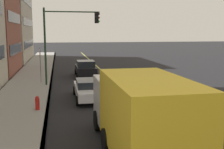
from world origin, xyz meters
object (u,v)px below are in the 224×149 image
car_black (86,68)px  truck_yellow (139,111)px  fire_hydrant (37,104)px  car_white (89,89)px  traffic_light_mast (65,33)px  street_sign_post (40,63)px

car_black → truck_yellow: (-18.41, -0.19, 0.79)m
car_black → fire_hydrant: (-12.21, 3.88, -0.35)m
car_white → car_black: car_black is taller
truck_yellow → car_black: bearing=0.6°
traffic_light_mast → street_sign_post: bearing=61.2°
car_black → street_sign_post: 5.54m
car_black → fire_hydrant: size_ratio=4.85×
car_white → truck_yellow: size_ratio=0.65×
fire_hydrant → traffic_light_mast: bearing=-13.7°
car_white → truck_yellow: (-8.74, -0.91, 0.91)m
car_white → truck_yellow: 8.84m
truck_yellow → fire_hydrant: 7.50m
car_white → fire_hydrant: 4.06m
car_white → fire_hydrant: car_white is taller
car_black → truck_yellow: truck_yellow is taller
car_black → traffic_light_mast: size_ratio=0.72×
truck_yellow → traffic_light_mast: traffic_light_mast is taller
car_black → traffic_light_mast: 6.20m
truck_yellow → car_white: bearing=6.0°
traffic_light_mast → fire_hydrant: bearing=166.3°
car_white → fire_hydrant: size_ratio=4.95×
car_black → street_sign_post: street_sign_post is taller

